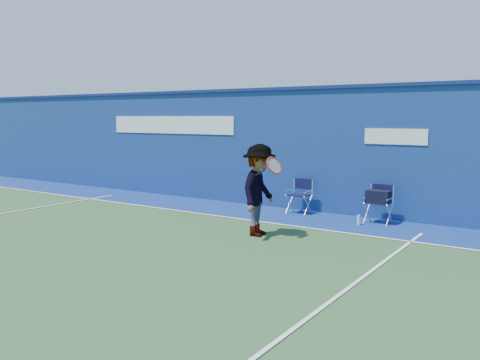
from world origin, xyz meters
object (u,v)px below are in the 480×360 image
Objects in this scene: directors_chair_right at (378,208)px; tennis_player at (259,190)px; directors_chair_left at (299,203)px; water_bottle at (359,220)px.

tennis_player reaches higher than directors_chair_right.
tennis_player is at bearing -81.28° from directors_chair_left.
directors_chair_right is (1.98, -0.08, 0.09)m from directors_chair_left.
tennis_player is at bearing -123.59° from directors_chair_right.
directors_chair_left reaches higher than water_bottle.
tennis_player is at bearing -123.04° from water_bottle.
water_bottle is (-0.29, -0.40, -0.24)m from directors_chair_right.
directors_chair_right is 0.56m from water_bottle.
directors_chair_right reaches higher than directors_chair_left.
directors_chair_right is 2.95m from tennis_player.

